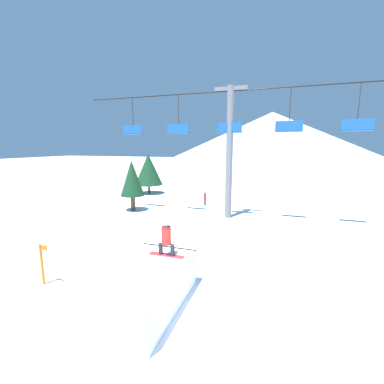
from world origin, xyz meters
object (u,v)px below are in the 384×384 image
Objects in this scene: distant_skier at (205,198)px; snowboarder at (166,238)px; snow_ramp at (146,287)px; pine_tree_near at (132,178)px; trail_marker at (42,263)px.

snowboarder is at bearing -80.00° from distant_skier.
snow_ramp reaches higher than distant_skier.
snow_ramp is 0.94× the size of pine_tree_near.
snow_ramp is 1.87m from snowboarder.
snow_ramp is 2.93× the size of snowboarder.
trail_marker is 15.99m from distant_skier.
snowboarder is at bearing 77.20° from snow_ramp.
snow_ramp is at bearing -102.80° from snowboarder.
pine_tree_near is (-7.70, 11.80, 2.10)m from snow_ramp.
trail_marker is at bearing -179.53° from snow_ramp.
trail_marker reaches higher than snow_ramp.
distant_skier is (-2.30, 15.78, -0.05)m from snow_ramp.
trail_marker is at bearing -75.58° from pine_tree_near.
trail_marker is at bearing -166.00° from snowboarder.
trail_marker is (-4.93, -1.23, -1.22)m from snowboarder.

